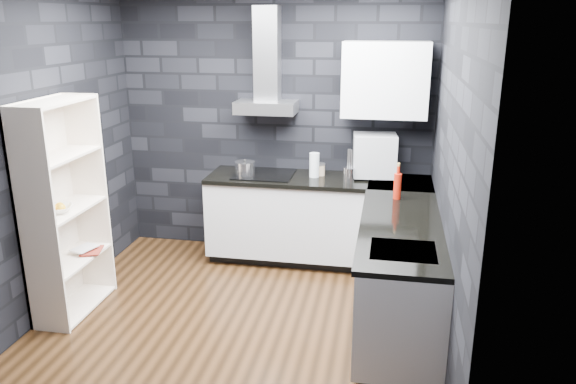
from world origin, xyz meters
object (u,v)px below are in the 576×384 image
(red_bottle, at_px, (397,186))
(utensil_crock, at_px, (349,175))
(pot, at_px, (245,169))
(fruit_bowl, at_px, (58,209))
(appliance_garage, at_px, (374,155))
(bookshelf, at_px, (65,210))
(glass_vase, at_px, (314,165))
(storage_jar, at_px, (320,170))

(red_bottle, bearing_deg, utensil_crock, 134.20)
(pot, xyz_separation_m, fruit_bowl, (-1.19, -1.38, -0.03))
(appliance_garage, height_order, red_bottle, appliance_garage)
(appliance_garage, distance_m, fruit_bowl, 2.91)
(bookshelf, bearing_deg, appliance_garage, 31.86)
(utensil_crock, height_order, bookshelf, bookshelf)
(appliance_garage, xyz_separation_m, red_bottle, (0.22, -0.66, -0.11))
(pot, relative_size, fruit_bowl, 0.87)
(appliance_garage, distance_m, red_bottle, 0.70)
(appliance_garage, bearing_deg, fruit_bowl, -153.17)
(pot, xyz_separation_m, utensil_crock, (1.04, -0.03, -0.00))
(glass_vase, distance_m, red_bottle, 0.99)
(utensil_crock, distance_m, red_bottle, 0.65)
(red_bottle, distance_m, fruit_bowl, 2.82)
(glass_vase, relative_size, fruit_bowl, 1.07)
(glass_vase, height_order, utensil_crock, glass_vase)
(fruit_bowl, bearing_deg, pot, 49.34)
(utensil_crock, relative_size, red_bottle, 0.60)
(glass_vase, height_order, appliance_garage, appliance_garage)
(storage_jar, distance_m, appliance_garage, 0.55)
(glass_vase, height_order, bookshelf, bookshelf)
(utensil_crock, distance_m, fruit_bowl, 2.60)
(glass_vase, bearing_deg, fruit_bowl, -142.05)
(glass_vase, xyz_separation_m, storage_jar, (0.05, 0.07, -0.07))
(pot, xyz_separation_m, appliance_garage, (1.26, 0.16, 0.16))
(utensil_crock, relative_size, bookshelf, 0.07)
(glass_vase, xyz_separation_m, red_bottle, (0.80, -0.57, -0.01))
(storage_jar, relative_size, bookshelf, 0.06)
(utensil_crock, height_order, red_bottle, red_bottle)
(red_bottle, relative_size, fruit_bowl, 1.00)
(pot, distance_m, bookshelf, 1.75)
(pot, xyz_separation_m, glass_vase, (0.69, 0.08, 0.05))
(utensil_crock, distance_m, appliance_garage, 0.34)
(bookshelf, bearing_deg, glass_vase, 37.34)
(red_bottle, bearing_deg, bookshelf, -163.53)
(bookshelf, height_order, fruit_bowl, bookshelf)
(storage_jar, relative_size, utensil_crock, 0.80)
(pot, bearing_deg, fruit_bowl, -130.66)
(glass_vase, xyz_separation_m, appliance_garage, (0.58, 0.09, 0.10))
(glass_vase, relative_size, utensil_crock, 1.79)
(storage_jar, distance_m, red_bottle, 0.99)
(pot, relative_size, bookshelf, 0.11)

